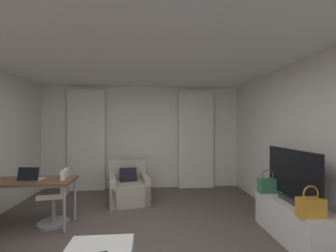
% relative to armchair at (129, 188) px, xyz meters
% --- Properties ---
extents(wall_window, '(5.12, 0.06, 2.60)m').
position_rel_armchair_xyz_m(wall_window, '(0.26, 0.99, 1.02)').
color(wall_window, silver).
rests_on(wall_window, ground).
extents(wall_right, '(0.06, 6.12, 2.60)m').
position_rel_armchair_xyz_m(wall_right, '(2.79, -2.04, 1.02)').
color(wall_right, silver).
rests_on(wall_right, ground).
extents(ceiling, '(5.12, 6.12, 0.06)m').
position_rel_armchair_xyz_m(ceiling, '(0.26, -2.04, 2.35)').
color(ceiling, white).
rests_on(ceiling, wall_left).
extents(curtain_left_panel, '(0.90, 0.06, 2.50)m').
position_rel_armchair_xyz_m(curtain_left_panel, '(-1.11, 0.86, 0.97)').
color(curtain_left_panel, silver).
rests_on(curtain_left_panel, ground).
extents(curtain_right_panel, '(0.90, 0.06, 2.50)m').
position_rel_armchair_xyz_m(curtain_right_panel, '(1.64, 0.86, 0.97)').
color(curtain_right_panel, silver).
rests_on(curtain_right_panel, ground).
extents(armchair, '(0.93, 0.96, 0.84)m').
position_rel_armchair_xyz_m(armchair, '(0.00, 0.00, 0.00)').
color(armchair, '#B2A899').
rests_on(armchair, ground).
extents(desk, '(1.48, 0.56, 0.75)m').
position_rel_armchair_xyz_m(desk, '(-1.51, -1.08, 0.41)').
color(desk, brown).
rests_on(desk, ground).
extents(desk_chair, '(0.48, 0.48, 0.88)m').
position_rel_armchair_xyz_m(desk_chair, '(-1.07, -0.99, 0.12)').
color(desk_chair, gray).
rests_on(desk_chair, ground).
extents(laptop, '(0.34, 0.27, 0.22)m').
position_rel_armchair_xyz_m(laptop, '(-1.40, -1.10, 0.52)').
color(laptop, '#ADADB2').
rests_on(laptop, desk).
extents(tv_console, '(0.50, 1.26, 0.53)m').
position_rel_armchair_xyz_m(tv_console, '(2.47, -1.80, -0.01)').
color(tv_console, white).
rests_on(tv_console, ground).
extents(tv_flatscreen, '(0.20, 1.10, 0.74)m').
position_rel_armchair_xyz_m(tv_flatscreen, '(2.47, -1.75, 0.61)').
color(tv_flatscreen, '#333338').
rests_on(tv_flatscreen, tv_console).
extents(handbag_primary, '(0.30, 0.14, 0.37)m').
position_rel_armchair_xyz_m(handbag_primary, '(2.34, -1.34, 0.38)').
color(handbag_primary, '#387F5B').
rests_on(handbag_primary, tv_console).
extents(handbag_secondary, '(0.30, 0.14, 0.37)m').
position_rel_armchair_xyz_m(handbag_secondary, '(2.34, -2.27, 0.38)').
color(handbag_secondary, orange).
rests_on(handbag_secondary, tv_console).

